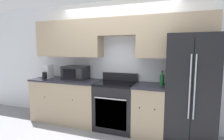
% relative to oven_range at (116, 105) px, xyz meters
% --- Properties ---
extents(ground_plane, '(12.00, 12.00, 0.00)m').
position_rel_oven_range_xyz_m(ground_plane, '(-0.08, -0.31, -0.47)').
color(ground_plane, gray).
extents(wall_back, '(8.00, 0.39, 2.60)m').
position_rel_oven_range_xyz_m(wall_back, '(-0.08, 0.27, 1.04)').
color(wall_back, silver).
rests_on(wall_back, ground_plane).
extents(lower_cabinets_left, '(1.55, 0.64, 0.94)m').
position_rel_oven_range_xyz_m(lower_cabinets_left, '(-1.15, 0.00, -0.00)').
color(lower_cabinets_left, tan).
rests_on(lower_cabinets_left, ground_plane).
extents(lower_cabinets_right, '(0.59, 0.64, 0.94)m').
position_rel_oven_range_xyz_m(lower_cabinets_right, '(0.67, 0.00, -0.00)').
color(lower_cabinets_right, tan).
rests_on(lower_cabinets_right, ground_plane).
extents(oven_range, '(0.77, 0.65, 1.10)m').
position_rel_oven_range_xyz_m(oven_range, '(0.00, 0.00, 0.00)').
color(oven_range, black).
rests_on(oven_range, ground_plane).
extents(refrigerator, '(0.80, 0.77, 1.85)m').
position_rel_oven_range_xyz_m(refrigerator, '(1.35, 0.06, 0.45)').
color(refrigerator, black).
rests_on(refrigerator, ground_plane).
extents(microwave, '(0.54, 0.35, 0.29)m').
position_rel_oven_range_xyz_m(microwave, '(-0.97, 0.09, 0.61)').
color(microwave, black).
rests_on(microwave, lower_cabinets_left).
extents(bottle, '(0.08, 0.08, 0.27)m').
position_rel_oven_range_xyz_m(bottle, '(0.88, 0.06, 0.57)').
color(bottle, '#195928').
rests_on(bottle, lower_cabinets_right).
extents(paper_towel_holder, '(0.15, 0.27, 0.31)m').
position_rel_oven_range_xyz_m(paper_towel_holder, '(-1.62, -0.02, 0.61)').
color(paper_towel_holder, '#B7B7BC').
rests_on(paper_towel_holder, lower_cabinets_left).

